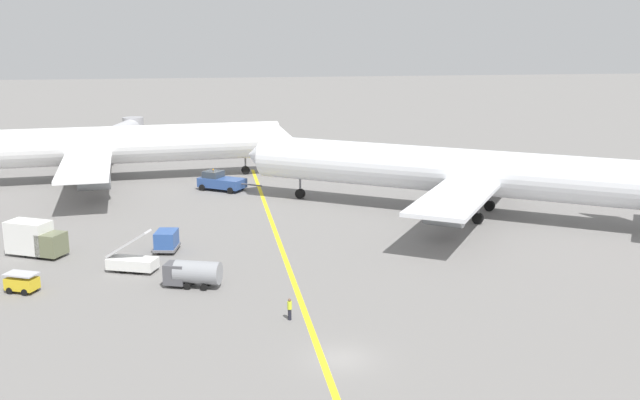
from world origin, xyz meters
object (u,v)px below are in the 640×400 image
gse_baggage_cart_trailing (22,283)px  jet_bridge (124,131)px  airliner_at_gate_left (104,146)px  ground_crew_ramp_agent_by_cones (290,309)px  gse_container_dolly_flat (167,240)px  airliner_being_pushed (460,172)px  gse_stair_truck_yellow (132,261)px  gse_catering_truck_tall (35,239)px  pushback_tug (221,181)px  gse_fuel_bowser_stubby (192,273)px

gse_baggage_cart_trailing → jet_bridge: 71.98m
airliner_at_gate_left → ground_crew_ramp_agent_by_cones: airliner_at_gate_left is taller
gse_container_dolly_flat → airliner_at_gate_left: bearing=105.8°
gse_container_dolly_flat → jet_bridge: jet_bridge is taller
airliner_being_pushed → gse_stair_truck_yellow: bearing=-157.2°
gse_catering_truck_tall → jet_bridge: jet_bridge is taller
pushback_tug → gse_baggage_cart_trailing: 42.37m
pushback_tug → jet_bridge: size_ratio=0.50×
gse_catering_truck_tall → pushback_tug: bearing=55.6°
ground_crew_ramp_agent_by_cones → jet_bridge: bearing=104.1°
airliner_being_pushed → gse_fuel_bowser_stubby: airliner_being_pushed is taller
airliner_being_pushed → gse_baggage_cart_trailing: (-46.16, -19.85, -4.47)m
gse_fuel_bowser_stubby → ground_crew_ramp_agent_by_cones: 11.50m
airliner_being_pushed → gse_baggage_cart_trailing: airliner_being_pushed is taller
ground_crew_ramp_agent_by_cones → gse_catering_truck_tall: bearing=138.6°
airliner_at_gate_left → gse_catering_truck_tall: (-2.32, -36.55, -3.53)m
ground_crew_ramp_agent_by_cones → jet_bridge: jet_bridge is taller
gse_catering_truck_tall → gse_baggage_cart_trailing: (1.08, -10.64, -0.90)m
gse_catering_truck_tall → gse_stair_truck_yellow: bearing=-33.1°
pushback_tug → gse_baggage_cart_trailing: (-17.93, -38.39, -0.39)m
airliner_being_pushed → pushback_tug: size_ratio=5.77×
jet_bridge → pushback_tug: bearing=-64.0°
pushback_tug → gse_stair_truck_yellow: bearing=-104.9°
gse_stair_truck_yellow → gse_catering_truck_tall: (-9.92, 6.46, 0.73)m
gse_container_dolly_flat → gse_baggage_cart_trailing: bearing=-139.4°
airliner_at_gate_left → gse_baggage_cart_trailing: 47.42m
gse_stair_truck_yellow → gse_catering_truck_tall: bearing=146.9°
gse_fuel_bowser_stubby → gse_container_dolly_flat: bearing=103.6°
airliner_being_pushed → gse_catering_truck_tall: 48.25m
gse_baggage_cart_trailing → pushback_tug: bearing=65.0°
airliner_at_gate_left → airliner_being_pushed: bearing=-31.3°
gse_fuel_bowser_stubby → ground_crew_ramp_agent_by_cones: size_ratio=2.99×
gse_stair_truck_yellow → gse_container_dolly_flat: size_ratio=1.39×
gse_baggage_cart_trailing → gse_container_dolly_flat: (11.73, 10.07, 0.31)m
gse_baggage_cart_trailing → ground_crew_ramp_agent_by_cones: (21.98, -9.69, 0.06)m
airliner_being_pushed → jet_bridge: 68.54m
gse_stair_truck_yellow → pushback_tug: bearing=75.1°
pushback_tug → gse_stair_truck_yellow: gse_stair_truck_yellow is taller
gse_stair_truck_yellow → jet_bridge: (-7.28, 67.71, 3.13)m
airliner_at_gate_left → gse_catering_truck_tall: bearing=-93.6°
gse_baggage_cart_trailing → jet_bridge: bearing=88.8°
pushback_tug → gse_container_dolly_flat: (-6.19, -28.32, -0.08)m
airliner_being_pushed → jet_bridge: bearing=130.6°
gse_catering_truck_tall → gse_fuel_bowser_stubby: bearing=-37.0°
airliner_being_pushed → gse_container_dolly_flat: 36.03m
gse_catering_truck_tall → jet_bridge: (2.64, 61.24, 2.39)m
gse_container_dolly_flat → jet_bridge: size_ratio=0.20×
airliner_at_gate_left → pushback_tug: size_ratio=6.43×
gse_stair_truck_yellow → gse_baggage_cart_trailing: size_ratio=1.57×
gse_container_dolly_flat → gse_fuel_bowser_stubby: gse_fuel_bowser_stubby is taller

